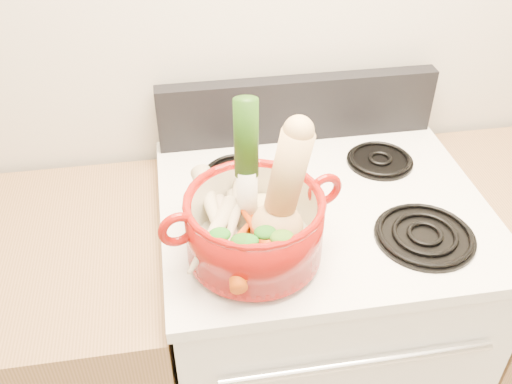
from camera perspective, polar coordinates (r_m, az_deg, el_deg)
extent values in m
cube|color=beige|center=(1.51, 4.21, 17.90)|extent=(3.50, 0.02, 2.60)
cube|color=white|center=(1.73, 5.54, -13.79)|extent=(0.76, 0.65, 0.92)
cube|color=silver|center=(1.39, 6.70, -1.50)|extent=(0.78, 0.67, 0.03)
cube|color=black|center=(1.57, 4.18, 8.33)|extent=(0.76, 0.05, 0.18)
cylinder|color=silver|center=(1.28, 10.19, -16.49)|extent=(0.60, 0.02, 0.02)
cylinder|color=black|center=(1.22, 0.04, -6.23)|extent=(0.22, 0.22, 0.02)
cylinder|color=black|center=(1.32, 16.53, -4.12)|extent=(0.22, 0.22, 0.02)
cylinder|color=black|center=(1.45, -1.89, 1.90)|extent=(0.17, 0.17, 0.02)
cylinder|color=black|center=(1.54, 12.29, 3.20)|extent=(0.17, 0.17, 0.02)
cylinder|color=maroon|center=(1.17, -0.16, -3.47)|extent=(0.34, 0.34, 0.14)
torus|color=maroon|center=(1.10, -7.85, -3.72)|extent=(0.08, 0.04, 0.08)
torus|color=maroon|center=(1.20, 6.89, 0.24)|extent=(0.08, 0.04, 0.08)
cylinder|color=silver|center=(1.14, -0.94, 2.75)|extent=(0.06, 0.06, 0.32)
ellipsoid|color=#D2BA81|center=(1.25, 0.48, -1.42)|extent=(0.09, 0.07, 0.05)
cone|color=beige|center=(1.21, -2.81, -2.94)|extent=(0.09, 0.22, 0.06)
cone|color=beige|center=(1.17, -3.07, -4.61)|extent=(0.09, 0.18, 0.05)
cone|color=beige|center=(1.19, -2.51, -3.08)|extent=(0.08, 0.18, 0.05)
cone|color=beige|center=(1.15, -4.45, -4.27)|extent=(0.15, 0.19, 0.06)
cone|color=beige|center=(1.20, -4.44, -1.56)|extent=(0.07, 0.24, 0.07)
cone|color=beige|center=(1.19, -2.16, -2.25)|extent=(0.10, 0.21, 0.06)
cone|color=#D9570A|center=(1.14, -0.83, -6.40)|extent=(0.06, 0.17, 0.05)
cone|color=#CA4B0A|center=(1.13, -2.39, -6.66)|extent=(0.04, 0.16, 0.05)
cone|color=#B83909|center=(1.17, 0.02, -4.17)|extent=(0.04, 0.18, 0.05)
cone|color=#DE5F0B|center=(1.13, -2.24, -5.33)|extent=(0.11, 0.14, 0.04)
cone|color=#C9450A|center=(1.14, 0.55, -4.63)|extent=(0.09, 0.18, 0.05)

